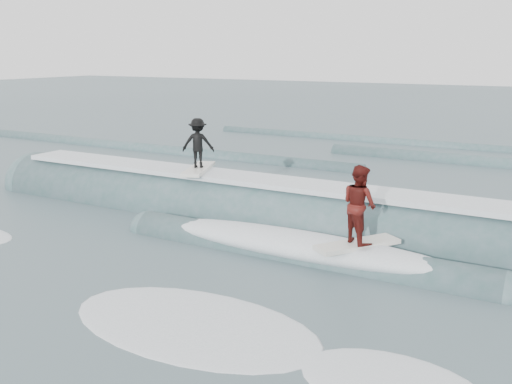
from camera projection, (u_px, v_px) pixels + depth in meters
The scene contains 6 objects.
ground at pixel (125, 305), 10.86m from camera, with size 160.00×160.00×0.00m, color #3F545D.
breaking_wave at pixel (276, 224), 15.80m from camera, with size 21.33×3.96×2.36m.
surfer_black at pixel (198, 146), 16.84m from camera, with size 1.19×2.07×1.56m.
surfer_red at pixel (359, 208), 12.43m from camera, with size 1.60×1.95×1.84m.
whitewater at pixel (63, 314), 10.48m from camera, with size 14.44×6.78×0.10m.
far_swells at pixel (385, 158), 25.94m from camera, with size 41.19×8.65×0.80m.
Camera 1 is at (7.03, -7.58, 4.70)m, focal length 40.00 mm.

